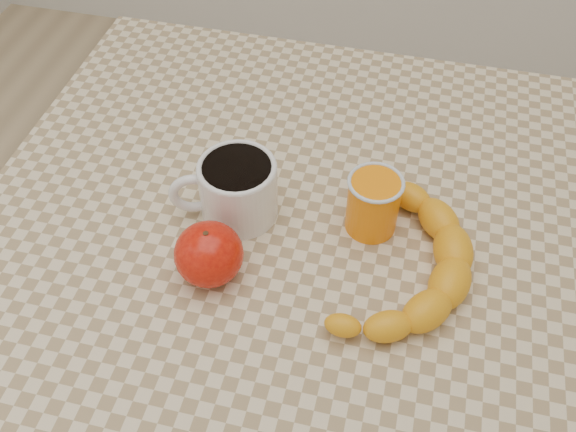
% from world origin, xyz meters
% --- Properties ---
extents(table, '(0.80, 0.80, 0.75)m').
position_xyz_m(table, '(0.00, 0.00, 0.66)').
color(table, beige).
rests_on(table, ground).
extents(coffee_mug, '(0.14, 0.12, 0.08)m').
position_xyz_m(coffee_mug, '(-0.07, 0.01, 0.79)').
color(coffee_mug, white).
rests_on(coffee_mug, table).
extents(orange_juice_glass, '(0.07, 0.07, 0.08)m').
position_xyz_m(orange_juice_glass, '(0.10, 0.03, 0.79)').
color(orange_juice_glass, orange).
rests_on(orange_juice_glass, table).
extents(apple, '(0.10, 0.10, 0.07)m').
position_xyz_m(apple, '(-0.07, -0.09, 0.79)').
color(apple, '#A30B05').
rests_on(apple, table).
extents(banana, '(0.31, 0.36, 0.05)m').
position_xyz_m(banana, '(0.14, -0.04, 0.77)').
color(banana, '#F2A415').
rests_on(banana, table).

